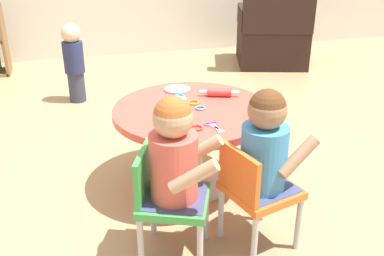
{
  "coord_description": "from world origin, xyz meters",
  "views": [
    {
      "loc": [
        -0.59,
        -2.2,
        1.43
      ],
      "look_at": [
        0.0,
        0.0,
        0.37
      ],
      "focal_mm": 41.74,
      "sensor_mm": 36.0,
      "label": 1
    }
  ],
  "objects_px": {
    "seated_child_right": "(265,144)",
    "armchair_dark": "(273,36)",
    "craft_table": "(192,127)",
    "rolling_pin": "(219,92)",
    "craft_scissors": "(213,126)",
    "child_chair_right": "(255,191)",
    "toddler_standing": "(74,61)",
    "seated_child_left": "(175,154)",
    "child_chair_left": "(167,198)"
  },
  "relations": [
    {
      "from": "craft_table",
      "to": "rolling_pin",
      "type": "bearing_deg",
      "value": 33.51
    },
    {
      "from": "child_chair_right",
      "to": "seated_child_right",
      "type": "height_order",
      "value": "seated_child_right"
    },
    {
      "from": "child_chair_right",
      "to": "craft_scissors",
      "type": "height_order",
      "value": "child_chair_right"
    },
    {
      "from": "seated_child_left",
      "to": "seated_child_right",
      "type": "bearing_deg",
      "value": -2.53
    },
    {
      "from": "armchair_dark",
      "to": "rolling_pin",
      "type": "distance_m",
      "value": 2.39
    },
    {
      "from": "child_chair_right",
      "to": "seated_child_right",
      "type": "relative_size",
      "value": 1.05
    },
    {
      "from": "craft_scissors",
      "to": "rolling_pin",
      "type": "bearing_deg",
      "value": 67.95
    },
    {
      "from": "seated_child_right",
      "to": "rolling_pin",
      "type": "distance_m",
      "value": 0.73
    },
    {
      "from": "toddler_standing",
      "to": "craft_scissors",
      "type": "relative_size",
      "value": 4.81
    },
    {
      "from": "rolling_pin",
      "to": "craft_scissors",
      "type": "xyz_separation_m",
      "value": [
        -0.16,
        -0.39,
        -0.02
      ]
    },
    {
      "from": "armchair_dark",
      "to": "seated_child_right",
      "type": "bearing_deg",
      "value": -115.14
    },
    {
      "from": "child_chair_right",
      "to": "rolling_pin",
      "type": "height_order",
      "value": "rolling_pin"
    },
    {
      "from": "toddler_standing",
      "to": "craft_scissors",
      "type": "xyz_separation_m",
      "value": [
        0.65,
        -1.83,
        0.13
      ]
    },
    {
      "from": "craft_table",
      "to": "seated_child_right",
      "type": "xyz_separation_m",
      "value": [
        0.18,
        -0.59,
        0.16
      ]
    },
    {
      "from": "craft_table",
      "to": "seated_child_right",
      "type": "distance_m",
      "value": 0.64
    },
    {
      "from": "child_chair_left",
      "to": "craft_scissors",
      "type": "bearing_deg",
      "value": 44.33
    },
    {
      "from": "seated_child_left",
      "to": "child_chair_right",
      "type": "bearing_deg",
      "value": -4.51
    },
    {
      "from": "child_chair_left",
      "to": "seated_child_right",
      "type": "relative_size",
      "value": 1.05
    },
    {
      "from": "craft_table",
      "to": "toddler_standing",
      "type": "height_order",
      "value": "toddler_standing"
    },
    {
      "from": "seated_child_right",
      "to": "craft_scissors",
      "type": "relative_size",
      "value": 3.65
    },
    {
      "from": "craft_table",
      "to": "craft_scissors",
      "type": "xyz_separation_m",
      "value": [
        0.04,
        -0.26,
        0.12
      ]
    },
    {
      "from": "seated_child_right",
      "to": "rolling_pin",
      "type": "relative_size",
      "value": 2.26
    },
    {
      "from": "craft_table",
      "to": "child_chair_left",
      "type": "relative_size",
      "value": 1.64
    },
    {
      "from": "seated_child_left",
      "to": "seated_child_right",
      "type": "distance_m",
      "value": 0.41
    },
    {
      "from": "armchair_dark",
      "to": "craft_scissors",
      "type": "relative_size",
      "value": 6.33
    },
    {
      "from": "craft_table",
      "to": "craft_scissors",
      "type": "height_order",
      "value": "craft_scissors"
    },
    {
      "from": "seated_child_right",
      "to": "craft_scissors",
      "type": "bearing_deg",
      "value": 112.19
    },
    {
      "from": "armchair_dark",
      "to": "rolling_pin",
      "type": "relative_size",
      "value": 3.93
    },
    {
      "from": "child_chair_left",
      "to": "craft_scissors",
      "type": "height_order",
      "value": "child_chair_left"
    },
    {
      "from": "child_chair_left",
      "to": "child_chair_right",
      "type": "bearing_deg",
      "value": -6.22
    },
    {
      "from": "child_chair_right",
      "to": "toddler_standing",
      "type": "relative_size",
      "value": 0.8
    },
    {
      "from": "craft_table",
      "to": "rolling_pin",
      "type": "xyz_separation_m",
      "value": [
        0.2,
        0.13,
        0.14
      ]
    },
    {
      "from": "child_chair_left",
      "to": "seated_child_left",
      "type": "relative_size",
      "value": 1.05
    },
    {
      "from": "seated_child_right",
      "to": "rolling_pin",
      "type": "bearing_deg",
      "value": 88.14
    },
    {
      "from": "child_chair_right",
      "to": "rolling_pin",
      "type": "relative_size",
      "value": 2.38
    },
    {
      "from": "child_chair_right",
      "to": "craft_table",
      "type": "bearing_deg",
      "value": 102.93
    },
    {
      "from": "seated_child_left",
      "to": "armchair_dark",
      "type": "xyz_separation_m",
      "value": [
        1.69,
        2.72,
        -0.22
      ]
    },
    {
      "from": "child_chair_right",
      "to": "armchair_dark",
      "type": "bearing_deg",
      "value": 64.3
    },
    {
      "from": "seated_child_left",
      "to": "child_chair_right",
      "type": "distance_m",
      "value": 0.43
    },
    {
      "from": "armchair_dark",
      "to": "child_chair_left",
      "type": "bearing_deg",
      "value": -122.56
    },
    {
      "from": "craft_scissors",
      "to": "toddler_standing",
      "type": "bearing_deg",
      "value": 109.67
    },
    {
      "from": "seated_child_left",
      "to": "toddler_standing",
      "type": "height_order",
      "value": "seated_child_left"
    },
    {
      "from": "seated_child_left",
      "to": "armchair_dark",
      "type": "relative_size",
      "value": 0.58
    },
    {
      "from": "seated_child_left",
      "to": "rolling_pin",
      "type": "distance_m",
      "value": 0.83
    },
    {
      "from": "seated_child_right",
      "to": "armchair_dark",
      "type": "relative_size",
      "value": 0.58
    },
    {
      "from": "craft_table",
      "to": "seated_child_right",
      "type": "relative_size",
      "value": 1.72
    },
    {
      "from": "child_chair_left",
      "to": "armchair_dark",
      "type": "distance_m",
      "value": 3.22
    },
    {
      "from": "craft_table",
      "to": "toddler_standing",
      "type": "relative_size",
      "value": 1.31
    },
    {
      "from": "craft_table",
      "to": "rolling_pin",
      "type": "distance_m",
      "value": 0.28
    },
    {
      "from": "seated_child_left",
      "to": "child_chair_right",
      "type": "relative_size",
      "value": 0.95
    }
  ]
}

